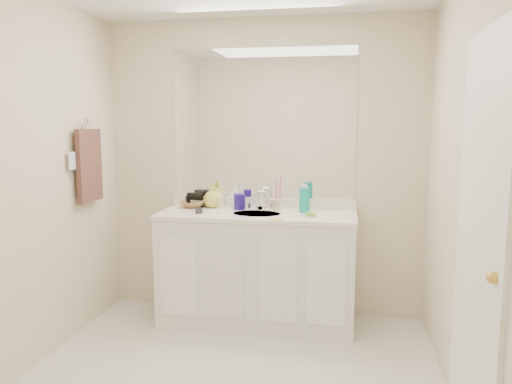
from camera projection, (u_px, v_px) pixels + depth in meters
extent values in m
cube|color=beige|center=(263.00, 168.00, 4.08)|extent=(2.60, 0.02, 2.40)
cube|color=beige|center=(126.00, 244.00, 1.54)|extent=(2.60, 0.02, 2.40)
cube|color=beige|center=(18.00, 184.00, 3.04)|extent=(0.02, 2.60, 2.40)
cube|color=beige|center=(469.00, 195.00, 2.58)|extent=(0.02, 2.60, 2.40)
cube|color=white|center=(257.00, 270.00, 3.92)|extent=(1.50, 0.55, 0.85)
cube|color=white|center=(257.00, 215.00, 3.86)|extent=(1.52, 0.57, 0.03)
cube|color=white|center=(263.00, 202.00, 4.10)|extent=(1.52, 0.03, 0.08)
cylinder|color=beige|center=(257.00, 215.00, 3.84)|extent=(0.37, 0.37, 0.02)
cylinder|color=silver|center=(261.00, 203.00, 4.00)|extent=(0.02, 0.02, 0.11)
cube|color=white|center=(263.00, 124.00, 4.02)|extent=(1.48, 0.01, 1.20)
cylinder|color=navy|center=(240.00, 202.00, 4.00)|extent=(0.10, 0.10, 0.13)
cylinder|color=#C7AD8C|center=(275.00, 205.00, 3.97)|extent=(0.08, 0.08, 0.08)
cylinder|color=#EA3DB0|center=(276.00, 191.00, 3.95)|extent=(0.02, 0.04, 0.19)
cylinder|color=#0DA293|center=(304.00, 200.00, 3.87)|extent=(0.10, 0.10, 0.19)
cube|color=white|center=(310.00, 216.00, 3.68)|extent=(0.10, 0.09, 0.01)
cube|color=#8ED734|center=(310.00, 214.00, 3.68)|extent=(0.07, 0.06, 0.02)
cube|color=#F1AE19|center=(277.00, 219.00, 3.59)|extent=(0.11, 0.05, 0.00)
cylinder|color=#29282E|center=(199.00, 211.00, 3.84)|extent=(0.06, 0.06, 0.04)
imported|color=white|center=(236.00, 196.00, 4.06)|extent=(0.10, 0.10, 0.20)
imported|color=#FCF4CE|center=(219.00, 198.00, 4.09)|extent=(0.08, 0.08, 0.16)
imported|color=#D6D153|center=(213.00, 196.00, 4.09)|extent=(0.20, 0.20, 0.19)
imported|color=olive|center=(193.00, 204.00, 4.11)|extent=(0.21, 0.21, 0.05)
cylinder|color=black|center=(195.00, 196.00, 4.10)|extent=(0.14, 0.09, 0.06)
torus|color=silver|center=(85.00, 126.00, 3.74)|extent=(0.01, 0.11, 0.11)
cube|color=#39221E|center=(89.00, 165.00, 3.78)|extent=(0.04, 0.32, 0.55)
cube|color=white|center=(72.00, 161.00, 3.58)|extent=(0.01, 0.08, 0.13)
cube|color=white|center=(480.00, 247.00, 2.32)|extent=(0.02, 0.82, 2.00)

